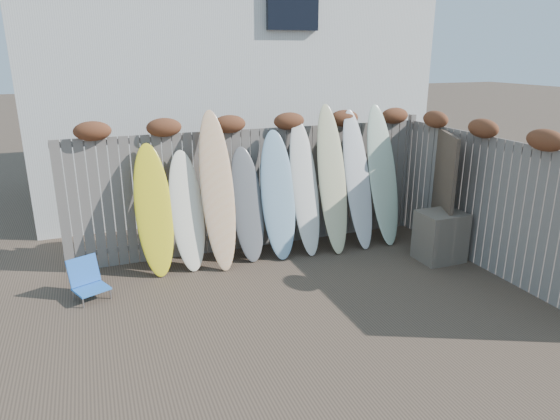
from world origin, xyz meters
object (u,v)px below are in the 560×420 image
object	(u,v)px
beach_chair	(87,280)
wooden_crate	(440,236)
surfboard_0	(154,210)
lattice_panel	(441,192)

from	to	relation	value
beach_chair	wooden_crate	distance (m)	5.28
wooden_crate	surfboard_0	world-z (taller)	surfboard_0
surfboard_0	wooden_crate	bearing A→B (deg)	-16.77
beach_chair	wooden_crate	bearing A→B (deg)	-6.87
lattice_panel	beach_chair	bearing A→B (deg)	-158.39
beach_chair	surfboard_0	xyz separation A→B (m)	(1.00, 0.56, 0.70)
wooden_crate	lattice_panel	world-z (taller)	lattice_panel
wooden_crate	lattice_panel	distance (m)	0.77
lattice_panel	surfboard_0	bearing A→B (deg)	-165.95
beach_chair	lattice_panel	distance (m)	5.56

